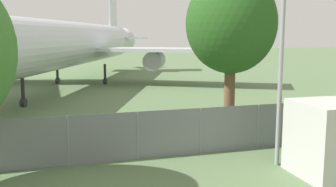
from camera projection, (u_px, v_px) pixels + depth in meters
The scene contains 4 objects.
perimeter_fence at pixel (138, 136), 14.80m from camera, with size 56.07×0.07×1.84m.
airplane at pixel (76, 44), 35.95m from camera, with size 32.15×39.48×11.67m.
tree_left_of_cabin at pixel (231, 24), 17.63m from camera, with size 4.10×4.10×7.44m.
light_mast at pixel (283, 17), 13.52m from camera, with size 0.44×0.44×8.76m.
Camera 1 is at (-3.08, -3.29, 4.68)m, focal length 42.00 mm.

